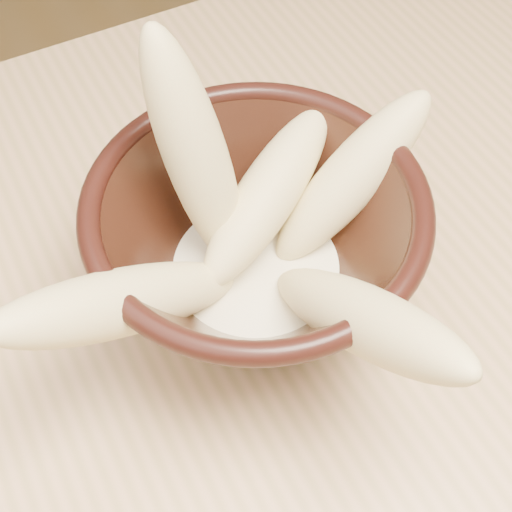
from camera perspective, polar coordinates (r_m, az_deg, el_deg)
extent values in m
cube|color=tan|center=(0.49, 9.31, -9.09)|extent=(1.20, 0.80, 0.04)
cylinder|color=tan|center=(1.18, 19.83, 7.49)|extent=(0.05, 0.05, 0.71)
cylinder|color=black|center=(0.48, 0.00, -3.32)|extent=(0.09, 0.09, 0.01)
cylinder|color=black|center=(0.46, 0.00, -1.96)|extent=(0.09, 0.09, 0.01)
torus|color=black|center=(0.40, 0.00, 4.05)|extent=(0.20, 0.20, 0.01)
cylinder|color=beige|center=(0.46, 0.00, -1.29)|extent=(0.11, 0.11, 0.02)
ellipsoid|color=#DDC083|center=(0.41, -4.85, 8.03)|extent=(0.06, 0.10, 0.16)
ellipsoid|color=#DDC083|center=(0.39, -10.30, -3.58)|extent=(0.17, 0.07, 0.13)
ellipsoid|color=#DDC083|center=(0.45, 7.62, 6.17)|extent=(0.13, 0.05, 0.11)
ellipsoid|color=#DDC083|center=(0.44, 0.93, 4.96)|extent=(0.14, 0.10, 0.07)
ellipsoid|color=#DDC083|center=(0.38, 8.42, -4.96)|extent=(0.05, 0.16, 0.13)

